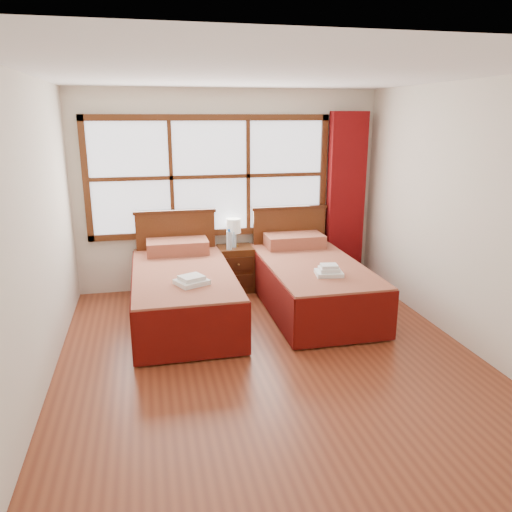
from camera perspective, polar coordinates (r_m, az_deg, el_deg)
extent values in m
plane|color=brown|center=(4.95, 1.54, -11.48)|extent=(4.50, 4.50, 0.00)
plane|color=white|center=(4.41, 1.80, 20.12)|extent=(4.50, 4.50, 0.00)
plane|color=silver|center=(6.67, -3.11, 7.44)|extent=(4.00, 0.00, 4.00)
plane|color=silver|center=(4.47, -24.09, 1.90)|extent=(0.00, 4.50, 4.50)
plane|color=silver|center=(5.35, 22.97, 4.13)|extent=(0.00, 4.50, 4.50)
cube|color=white|center=(6.58, -5.27, 9.03)|extent=(3.00, 0.02, 1.40)
cube|color=#502711|center=(6.69, -5.09, 2.71)|extent=(3.16, 0.06, 0.08)
cube|color=#502711|center=(6.52, -5.41, 15.49)|extent=(3.16, 0.06, 0.08)
cube|color=#502711|center=(6.55, -18.87, 8.23)|extent=(0.08, 0.06, 1.56)
cube|color=#502711|center=(6.93, 7.65, 9.30)|extent=(0.08, 0.06, 1.56)
cube|color=#502711|center=(6.52, -9.66, 8.81)|extent=(0.05, 0.05, 1.40)
cube|color=#502711|center=(6.64, -0.91, 9.16)|extent=(0.05, 0.05, 1.40)
cube|color=#502711|center=(6.56, -5.24, 9.01)|extent=(3.00, 0.05, 0.05)
cube|color=maroon|center=(7.00, 10.21, 6.53)|extent=(0.50, 0.16, 2.30)
cube|color=#421E0D|center=(5.80, -8.24, -5.68)|extent=(0.98, 1.95, 0.32)
cube|color=maroon|center=(5.70, -8.35, -2.96)|extent=(1.09, 2.16, 0.27)
cube|color=#610F0A|center=(5.75, -13.73, -4.80)|extent=(0.03, 2.16, 0.54)
cube|color=#610F0A|center=(5.81, -2.92, -4.10)|extent=(0.03, 2.16, 0.54)
cube|color=#610F0A|center=(4.76, -7.24, -8.86)|extent=(1.09, 0.03, 0.54)
cube|color=maroon|center=(6.39, -8.98, 1.11)|extent=(0.76, 0.45, 0.17)
cube|color=#502711|center=(6.64, -9.07, 0.44)|extent=(1.02, 0.06, 1.06)
cube|color=#421E0D|center=(6.52, -9.27, 5.02)|extent=(1.06, 0.08, 0.04)
cube|color=#421E0D|center=(6.09, 6.39, -4.56)|extent=(0.97, 1.94, 0.32)
cube|color=maroon|center=(6.00, 6.48, -1.97)|extent=(1.08, 2.15, 0.26)
cube|color=#610F0A|center=(5.90, 1.44, -3.80)|extent=(0.03, 2.15, 0.54)
cube|color=#610F0A|center=(6.24, 11.14, -3.01)|extent=(0.03, 2.15, 0.54)
cube|color=#610F0A|center=(5.12, 10.30, -7.21)|extent=(1.08, 0.03, 0.54)
cube|color=maroon|center=(6.65, 4.37, 1.79)|extent=(0.76, 0.44, 0.17)
cube|color=#502711|center=(6.90, 3.79, 1.14)|extent=(1.01, 0.06, 1.05)
cube|color=#421E0D|center=(6.79, 3.87, 5.53)|extent=(1.05, 0.08, 0.04)
cube|color=#502711|center=(6.66, -2.35, -1.42)|extent=(0.45, 0.40, 0.60)
cube|color=#421E0D|center=(6.50, -2.01, -2.96)|extent=(0.39, 0.02, 0.18)
cube|color=#421E0D|center=(6.43, -2.03, -0.95)|extent=(0.39, 0.02, 0.18)
sphere|color=olive|center=(6.48, -1.98, -3.01)|extent=(0.03, 0.03, 0.03)
sphere|color=olive|center=(6.41, -2.00, -1.00)|extent=(0.03, 0.03, 0.03)
cube|color=white|center=(5.20, -7.36, -2.96)|extent=(0.39, 0.37, 0.05)
cube|color=white|center=(5.19, -7.38, -2.49)|extent=(0.29, 0.28, 0.04)
cube|color=white|center=(5.52, 8.33, -1.94)|extent=(0.32, 0.29, 0.04)
cube|color=white|center=(5.51, 8.34, -1.52)|extent=(0.24, 0.22, 0.04)
cube|color=white|center=(5.50, 8.36, -1.14)|extent=(0.20, 0.18, 0.04)
cylinder|color=gold|center=(6.63, -2.55, 1.26)|extent=(0.12, 0.12, 0.02)
cylinder|color=gold|center=(6.61, -2.56, 2.01)|extent=(0.03, 0.03, 0.16)
cylinder|color=white|center=(6.57, -2.58, 3.47)|extent=(0.19, 0.19, 0.19)
cylinder|color=silver|center=(6.42, -3.09, 1.78)|extent=(0.07, 0.07, 0.24)
cylinder|color=blue|center=(6.39, -3.11, 2.95)|extent=(0.03, 0.03, 0.03)
cylinder|color=silver|center=(6.54, -2.54, 1.95)|extent=(0.06, 0.06, 0.22)
cylinder|color=blue|center=(6.51, -2.55, 2.99)|extent=(0.03, 0.03, 0.03)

